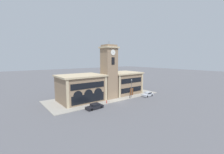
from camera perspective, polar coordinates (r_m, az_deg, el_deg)
The scene contains 10 objects.
ground_plane at distance 44.93m, azimuth 2.62°, elevation -9.32°, with size 300.00×300.00×0.00m, color #56565B.
sidewalk_kerb at distance 50.32m, azimuth -2.65°, elevation -7.45°, with size 37.52×14.17×0.15m.
clock_tower at distance 47.10m, azimuth -1.13°, elevation 1.96°, with size 4.73×4.73×18.07m.
town_hall_left_wing at distance 45.56m, azimuth -11.80°, elevation -4.10°, with size 13.15×10.05×7.88m.
town_hall_right_wing at distance 54.74m, azimuth 4.00°, elevation -2.17°, with size 12.17×10.05×7.77m.
parked_car_near at distance 38.75m, azimuth -6.58°, elevation -10.94°, with size 4.63×2.17×1.35m.
parked_car_mid at distance 52.14m, azimuth 13.45°, elevation -6.36°, with size 4.40×2.06×1.44m.
street_lamp at distance 48.50m, azimuth 7.45°, elevation -3.31°, with size 0.36×0.36×5.86m.
bollard at distance 48.23m, azimuth 6.83°, elevation -7.40°, with size 0.18×0.18×1.06m.
fire_hydrant at distance 42.78m, azimuth -2.04°, elevation -9.36°, with size 0.22×0.22×0.87m.
Camera 1 is at (-27.97, -32.83, 12.59)m, focal length 24.00 mm.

